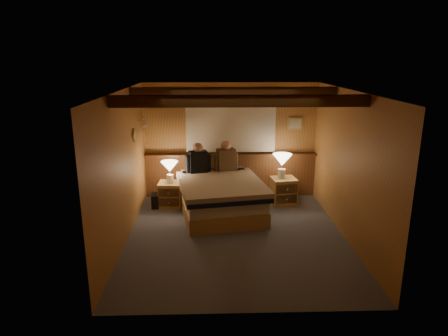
{
  "coord_description": "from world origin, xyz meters",
  "views": [
    {
      "loc": [
        -0.39,
        -6.14,
        2.9
      ],
      "look_at": [
        -0.19,
        0.4,
        1.07
      ],
      "focal_mm": 32.0,
      "sensor_mm": 36.0,
      "label": 1
    }
  ],
  "objects_px": {
    "lamp_left": "(170,168)",
    "person_left": "(198,160)",
    "bed": "(220,196)",
    "nightstand_left": "(170,194)",
    "lamp_right": "(282,161)",
    "nightstand_right": "(283,191)",
    "duffel_bag": "(163,200)",
    "person_right": "(226,158)"
  },
  "relations": [
    {
      "from": "bed",
      "to": "duffel_bag",
      "type": "distance_m",
      "value": 1.21
    },
    {
      "from": "bed",
      "to": "lamp_left",
      "type": "relative_size",
      "value": 4.95
    },
    {
      "from": "bed",
      "to": "person_left",
      "type": "height_order",
      "value": "person_left"
    },
    {
      "from": "nightstand_left",
      "to": "person_left",
      "type": "height_order",
      "value": "person_left"
    },
    {
      "from": "lamp_left",
      "to": "person_right",
      "type": "relative_size",
      "value": 0.68
    },
    {
      "from": "nightstand_left",
      "to": "nightstand_right",
      "type": "height_order",
      "value": "nightstand_right"
    },
    {
      "from": "lamp_left",
      "to": "person_left",
      "type": "height_order",
      "value": "person_left"
    },
    {
      "from": "nightstand_right",
      "to": "bed",
      "type": "bearing_deg",
      "value": -167.08
    },
    {
      "from": "bed",
      "to": "lamp_left",
      "type": "xyz_separation_m",
      "value": [
        -0.98,
        0.4,
        0.46
      ]
    },
    {
      "from": "bed",
      "to": "duffel_bag",
      "type": "relative_size",
      "value": 4.57
    },
    {
      "from": "nightstand_left",
      "to": "lamp_left",
      "type": "relative_size",
      "value": 1.13
    },
    {
      "from": "lamp_left",
      "to": "lamp_right",
      "type": "xyz_separation_m",
      "value": [
        2.24,
        0.13,
        0.08
      ]
    },
    {
      "from": "nightstand_left",
      "to": "lamp_right",
      "type": "height_order",
      "value": "lamp_right"
    },
    {
      "from": "bed",
      "to": "lamp_right",
      "type": "bearing_deg",
      "value": 12.97
    },
    {
      "from": "bed",
      "to": "nightstand_left",
      "type": "height_order",
      "value": "bed"
    },
    {
      "from": "person_right",
      "to": "person_left",
      "type": "bearing_deg",
      "value": 176.32
    },
    {
      "from": "person_left",
      "to": "lamp_left",
      "type": "bearing_deg",
      "value": -177.65
    },
    {
      "from": "lamp_right",
      "to": "lamp_left",
      "type": "bearing_deg",
      "value": -176.74
    },
    {
      "from": "nightstand_right",
      "to": "duffel_bag",
      "type": "height_order",
      "value": "nightstand_right"
    },
    {
      "from": "lamp_right",
      "to": "person_right",
      "type": "height_order",
      "value": "person_right"
    },
    {
      "from": "nightstand_left",
      "to": "lamp_right",
      "type": "bearing_deg",
      "value": 5.88
    },
    {
      "from": "bed",
      "to": "duffel_bag",
      "type": "bearing_deg",
      "value": 152.03
    },
    {
      "from": "bed",
      "to": "nightstand_left",
      "type": "bearing_deg",
      "value": 147.41
    },
    {
      "from": "nightstand_left",
      "to": "lamp_right",
      "type": "relative_size",
      "value": 0.99
    },
    {
      "from": "lamp_left",
      "to": "person_left",
      "type": "distance_m",
      "value": 0.59
    },
    {
      "from": "lamp_right",
      "to": "nightstand_left",
      "type": "bearing_deg",
      "value": -176.96
    },
    {
      "from": "bed",
      "to": "person_right",
      "type": "xyz_separation_m",
      "value": [
        0.13,
        0.7,
        0.57
      ]
    },
    {
      "from": "nightstand_right",
      "to": "person_right",
      "type": "relative_size",
      "value": 0.85
    },
    {
      "from": "person_left",
      "to": "person_right",
      "type": "bearing_deg",
      "value": -0.1
    },
    {
      "from": "lamp_left",
      "to": "duffel_bag",
      "type": "bearing_deg",
      "value": -166.94
    },
    {
      "from": "nightstand_left",
      "to": "person_left",
      "type": "relative_size",
      "value": 0.78
    },
    {
      "from": "person_right",
      "to": "lamp_left",
      "type": "bearing_deg",
      "value": 177.55
    },
    {
      "from": "nightstand_left",
      "to": "lamp_left",
      "type": "xyz_separation_m",
      "value": [
        0.01,
        -0.01,
        0.55
      ]
    },
    {
      "from": "nightstand_right",
      "to": "lamp_right",
      "type": "distance_m",
      "value": 0.62
    },
    {
      "from": "nightstand_right",
      "to": "lamp_left",
      "type": "xyz_separation_m",
      "value": [
        -2.28,
        -0.1,
        0.53
      ]
    },
    {
      "from": "person_left",
      "to": "nightstand_left",
      "type": "bearing_deg",
      "value": -178.66
    },
    {
      "from": "nightstand_right",
      "to": "person_left",
      "type": "bearing_deg",
      "value": 169.62
    },
    {
      "from": "person_right",
      "to": "duffel_bag",
      "type": "xyz_separation_m",
      "value": [
        -1.27,
        -0.34,
        -0.77
      ]
    },
    {
      "from": "person_left",
      "to": "duffel_bag",
      "type": "distance_m",
      "value": 1.06
    },
    {
      "from": "lamp_left",
      "to": "nightstand_right",
      "type": "bearing_deg",
      "value": 2.62
    },
    {
      "from": "bed",
      "to": "person_right",
      "type": "distance_m",
      "value": 0.91
    },
    {
      "from": "bed",
      "to": "nightstand_left",
      "type": "relative_size",
      "value": 4.38
    }
  ]
}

